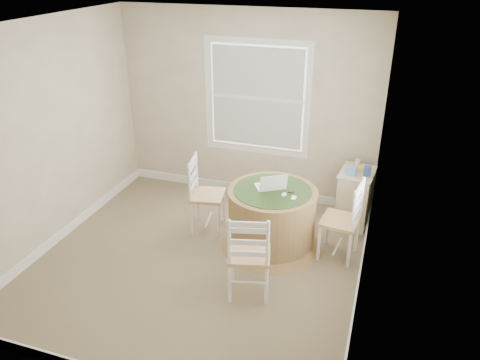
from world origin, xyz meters
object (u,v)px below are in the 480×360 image
(chair_left, at_px, (208,195))
(chair_near, at_px, (249,254))
(laptop, at_px, (271,186))
(chair_right, at_px, (340,220))
(round_table, at_px, (272,216))
(corner_chest, at_px, (354,197))

(chair_left, bearing_deg, chair_near, -150.83)
(chair_left, xyz_separation_m, laptop, (0.83, -0.08, 0.30))
(chair_near, xyz_separation_m, laptop, (-0.04, 0.97, 0.30))
(chair_right, distance_m, laptop, 0.87)
(chair_right, bearing_deg, laptop, -83.87)
(round_table, bearing_deg, corner_chest, 44.57)
(round_table, xyz_separation_m, chair_right, (0.79, 0.03, 0.07))
(round_table, distance_m, chair_near, 0.93)
(chair_near, relative_size, corner_chest, 1.30)
(chair_right, height_order, corner_chest, chair_right)
(chair_near, bearing_deg, chair_left, -64.63)
(round_table, bearing_deg, chair_right, 2.06)
(chair_near, relative_size, chair_right, 1.00)
(chair_near, distance_m, laptop, 1.02)
(laptop, bearing_deg, chair_right, 147.72)
(laptop, bearing_deg, corner_chest, -169.20)
(chair_near, distance_m, corner_chest, 1.98)
(chair_left, bearing_deg, round_table, -108.72)
(round_table, relative_size, chair_right, 1.28)
(round_table, xyz_separation_m, chair_near, (0.01, -0.93, 0.07))
(corner_chest, bearing_deg, chair_right, -90.87)
(chair_left, xyz_separation_m, corner_chest, (1.73, 0.73, -0.11))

